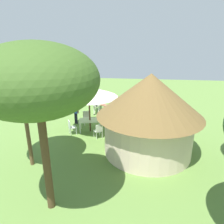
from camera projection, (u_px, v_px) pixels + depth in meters
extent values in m
plane|color=olive|center=(123.00, 124.00, 14.22)|extent=(36.00, 36.00, 0.00)
cylinder|color=beige|center=(148.00, 134.00, 10.32)|extent=(4.35, 4.35, 2.00)
cone|color=brown|center=(150.00, 95.00, 9.66)|extent=(5.15, 5.15, 2.04)
cylinder|color=brown|center=(90.00, 114.00, 12.72)|extent=(0.10, 0.10, 2.25)
cone|color=beige|center=(89.00, 91.00, 12.24)|extent=(3.48, 3.48, 0.67)
cube|color=silver|center=(90.00, 120.00, 12.85)|extent=(1.50, 1.11, 0.04)
cylinder|color=silver|center=(100.00, 128.00, 12.69)|extent=(0.06, 0.06, 0.70)
cylinder|color=silver|center=(80.00, 128.00, 12.58)|extent=(0.06, 0.06, 0.70)
cylinder|color=silver|center=(100.00, 123.00, 13.37)|extent=(0.06, 0.06, 0.70)
cylinder|color=silver|center=(81.00, 124.00, 13.26)|extent=(0.06, 0.06, 0.70)
cube|color=silver|center=(73.00, 127.00, 12.51)|extent=(0.59, 0.59, 0.04)
cube|color=silver|center=(69.00, 124.00, 12.36)|extent=(0.26, 0.40, 0.45)
cylinder|color=silver|center=(75.00, 129.00, 12.81)|extent=(0.04, 0.04, 0.45)
cylinder|color=silver|center=(76.00, 131.00, 12.49)|extent=(0.04, 0.04, 0.45)
cylinder|color=silver|center=(69.00, 130.00, 12.67)|extent=(0.04, 0.04, 0.45)
cylinder|color=silver|center=(71.00, 132.00, 12.35)|extent=(0.04, 0.04, 0.45)
cube|color=silver|center=(98.00, 131.00, 12.02)|extent=(0.60, 0.60, 0.04)
cube|color=silver|center=(99.00, 128.00, 11.79)|extent=(0.37, 0.30, 0.45)
cylinder|color=silver|center=(94.00, 134.00, 12.16)|extent=(0.04, 0.04, 0.45)
cylinder|color=silver|center=(100.00, 132.00, 12.34)|extent=(0.04, 0.04, 0.45)
cylinder|color=silver|center=(96.00, 136.00, 11.86)|extent=(0.04, 0.04, 0.45)
cylinder|color=silver|center=(102.00, 134.00, 12.04)|extent=(0.04, 0.04, 0.45)
cube|color=silver|center=(106.00, 121.00, 13.45)|extent=(0.60, 0.60, 0.04)
cube|color=silver|center=(108.00, 117.00, 13.47)|extent=(0.29, 0.38, 0.45)
cylinder|color=silver|center=(105.00, 126.00, 13.29)|extent=(0.04, 0.04, 0.45)
cylinder|color=silver|center=(102.00, 124.00, 13.60)|extent=(0.04, 0.04, 0.45)
cylinder|color=silver|center=(110.00, 125.00, 13.45)|extent=(0.04, 0.04, 0.45)
cylinder|color=silver|center=(107.00, 123.00, 13.77)|extent=(0.04, 0.04, 0.45)
cube|color=silver|center=(87.00, 118.00, 13.95)|extent=(0.58, 0.57, 0.04)
cube|color=silver|center=(86.00, 114.00, 14.05)|extent=(0.42, 0.22, 0.45)
cylinder|color=silver|center=(90.00, 122.00, 13.92)|extent=(0.04, 0.04, 0.45)
cylinder|color=silver|center=(85.00, 122.00, 13.81)|extent=(0.04, 0.04, 0.45)
cylinder|color=silver|center=(89.00, 120.00, 14.24)|extent=(0.04, 0.04, 0.45)
cylinder|color=silver|center=(84.00, 121.00, 14.14)|extent=(0.04, 0.04, 0.45)
cylinder|color=black|center=(116.00, 120.00, 13.72)|extent=(0.12, 0.12, 0.82)
cylinder|color=black|center=(114.00, 120.00, 13.73)|extent=(0.12, 0.12, 0.82)
cube|color=#3B846E|center=(115.00, 110.00, 13.50)|extent=(0.46, 0.24, 0.58)
cylinder|color=beige|center=(119.00, 110.00, 13.48)|extent=(0.08, 0.08, 0.54)
cylinder|color=beige|center=(111.00, 110.00, 13.50)|extent=(0.08, 0.08, 0.54)
sphere|color=beige|center=(115.00, 104.00, 13.36)|extent=(0.22, 0.22, 0.22)
cylinder|color=black|center=(77.00, 118.00, 14.07)|extent=(0.11, 0.11, 0.78)
cylinder|color=black|center=(75.00, 118.00, 14.15)|extent=(0.11, 0.11, 0.78)
cube|color=blue|center=(75.00, 109.00, 13.89)|extent=(0.47, 0.37, 0.56)
cylinder|color=#956B52|center=(78.00, 109.00, 13.75)|extent=(0.08, 0.08, 0.52)
cylinder|color=#956B52|center=(73.00, 108.00, 14.02)|extent=(0.08, 0.08, 0.52)
sphere|color=#956B52|center=(75.00, 103.00, 13.76)|extent=(0.21, 0.21, 0.21)
cylinder|color=black|center=(156.00, 109.00, 16.06)|extent=(0.12, 0.12, 0.83)
cylinder|color=black|center=(155.00, 108.00, 16.19)|extent=(0.12, 0.12, 0.83)
cube|color=#A93146|center=(156.00, 100.00, 15.89)|extent=(0.41, 0.49, 0.59)
cylinder|color=#D1A88C|center=(158.00, 100.00, 15.66)|extent=(0.09, 0.09, 0.55)
cylinder|color=#D1A88C|center=(154.00, 99.00, 16.11)|extent=(0.09, 0.09, 0.55)
sphere|color=#D1A88C|center=(157.00, 94.00, 15.75)|extent=(0.22, 0.22, 0.22)
cylinder|color=silver|center=(130.00, 102.00, 15.67)|extent=(0.72, 1.45, 0.63)
cylinder|color=black|center=(130.00, 103.00, 15.41)|extent=(0.65, 0.12, 0.65)
cylinder|color=black|center=(131.00, 101.00, 15.91)|extent=(0.65, 0.12, 0.65)
cylinder|color=silver|center=(131.00, 97.00, 16.27)|extent=(0.32, 0.55, 0.49)
cube|color=silver|center=(132.00, 94.00, 16.47)|extent=(0.21, 0.41, 0.20)
cube|color=black|center=(132.00, 94.00, 16.65)|extent=(0.13, 0.13, 0.12)
cube|color=black|center=(131.00, 94.00, 16.20)|extent=(0.06, 0.37, 0.28)
cylinder|color=silver|center=(129.00, 107.00, 16.41)|extent=(0.11, 0.11, 0.81)
cylinder|color=black|center=(129.00, 112.00, 16.53)|extent=(0.13, 0.13, 0.06)
cylinder|color=silver|center=(133.00, 107.00, 16.35)|extent=(0.11, 0.11, 0.81)
cylinder|color=black|center=(133.00, 112.00, 16.47)|extent=(0.13, 0.13, 0.06)
cylinder|color=silver|center=(127.00, 111.00, 15.42)|extent=(0.11, 0.11, 0.81)
cylinder|color=black|center=(127.00, 116.00, 15.54)|extent=(0.13, 0.13, 0.06)
cylinder|color=silver|center=(132.00, 112.00, 15.36)|extent=(0.11, 0.11, 0.81)
cylinder|color=black|center=(132.00, 116.00, 15.48)|extent=(0.13, 0.13, 0.06)
cylinder|color=black|center=(129.00, 106.00, 15.01)|extent=(0.07, 0.24, 0.53)
cylinder|color=silver|center=(96.00, 100.00, 16.10)|extent=(0.86, 1.56, 0.62)
cylinder|color=black|center=(96.00, 101.00, 15.83)|extent=(0.64, 0.19, 0.63)
cylinder|color=black|center=(97.00, 99.00, 16.35)|extent=(0.64, 0.19, 0.63)
cylinder|color=silver|center=(97.00, 96.00, 16.74)|extent=(0.37, 0.57, 0.49)
cube|color=silver|center=(97.00, 93.00, 16.95)|extent=(0.25, 0.42, 0.20)
cube|color=black|center=(97.00, 93.00, 17.13)|extent=(0.14, 0.14, 0.12)
cube|color=black|center=(97.00, 93.00, 16.67)|extent=(0.10, 0.37, 0.28)
cylinder|color=silver|center=(95.00, 106.00, 16.83)|extent=(0.11, 0.11, 0.78)
cylinder|color=black|center=(95.00, 110.00, 16.95)|extent=(0.13, 0.13, 0.06)
cylinder|color=silver|center=(99.00, 106.00, 16.84)|extent=(0.11, 0.11, 0.78)
cylinder|color=black|center=(99.00, 110.00, 16.96)|extent=(0.13, 0.13, 0.06)
cylinder|color=silver|center=(94.00, 110.00, 15.77)|extent=(0.11, 0.11, 0.78)
cylinder|color=black|center=(94.00, 114.00, 15.89)|extent=(0.13, 0.13, 0.06)
cylinder|color=silver|center=(99.00, 110.00, 15.79)|extent=(0.11, 0.11, 0.78)
cylinder|color=black|center=(99.00, 114.00, 15.91)|extent=(0.13, 0.13, 0.06)
cylinder|color=black|center=(96.00, 105.00, 15.40)|extent=(0.09, 0.24, 0.53)
cylinder|color=silver|center=(166.00, 108.00, 14.27)|extent=(1.72, 1.30, 0.68)
cylinder|color=black|center=(171.00, 109.00, 14.11)|extent=(0.37, 0.66, 0.70)
cylinder|color=black|center=(162.00, 107.00, 14.41)|extent=(0.37, 0.66, 0.70)
cylinder|color=silver|center=(156.00, 104.00, 14.61)|extent=(0.62, 0.51, 0.51)
cube|color=silver|center=(152.00, 101.00, 14.70)|extent=(0.44, 0.34, 0.20)
cube|color=black|center=(150.00, 101.00, 14.81)|extent=(0.16, 0.16, 0.12)
cube|color=black|center=(156.00, 101.00, 14.55)|extent=(0.35, 0.19, 0.28)
cylinder|color=silver|center=(156.00, 116.00, 14.63)|extent=(0.11, 0.11, 0.74)
cylinder|color=black|center=(156.00, 120.00, 14.74)|extent=(0.13, 0.13, 0.06)
cylinder|color=silver|center=(158.00, 114.00, 14.93)|extent=(0.11, 0.11, 0.74)
cylinder|color=black|center=(158.00, 119.00, 15.04)|extent=(0.13, 0.13, 0.06)
cylinder|color=silver|center=(173.00, 119.00, 14.02)|extent=(0.11, 0.11, 0.74)
cylinder|color=black|center=(172.00, 124.00, 14.13)|extent=(0.13, 0.13, 0.06)
cylinder|color=silver|center=(175.00, 117.00, 14.32)|extent=(0.11, 0.11, 0.74)
cylinder|color=black|center=(174.00, 122.00, 14.43)|extent=(0.13, 0.13, 0.06)
cylinder|color=black|center=(178.00, 112.00, 13.87)|extent=(0.23, 0.15, 0.53)
cylinder|color=brown|center=(28.00, 134.00, 9.02)|extent=(0.17, 0.17, 3.09)
ellipsoid|color=#1C5D2E|center=(20.00, 81.00, 8.24)|extent=(3.04, 3.04, 1.82)
cylinder|color=#4A3721|center=(47.00, 164.00, 6.56)|extent=(0.25, 0.25, 3.43)
ellipsoid|color=#3C5D22|center=(36.00, 80.00, 5.67)|extent=(3.56, 3.56, 2.14)
cube|color=#975A45|center=(98.00, 103.00, 18.73)|extent=(2.46, 1.97, 0.08)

